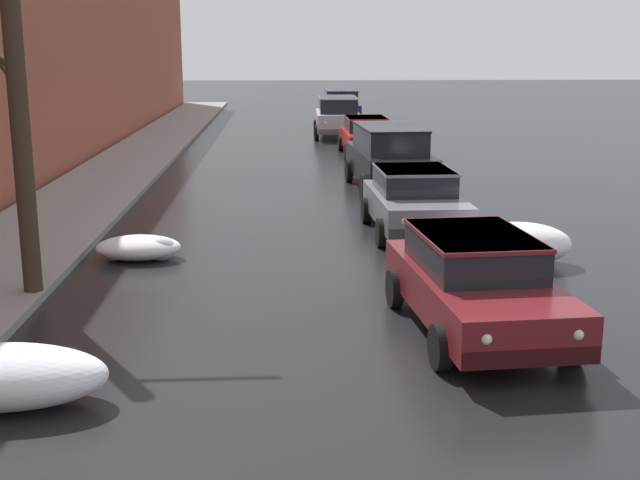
# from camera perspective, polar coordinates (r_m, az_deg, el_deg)

# --- Properties ---
(left_sidewalk_slab) EXTENTS (2.89, 80.00, 0.14)m
(left_sidewalk_slab) POSITION_cam_1_polar(r_m,az_deg,el_deg) (21.02, -17.27, 1.75)
(left_sidewalk_slab) COLOR gray
(left_sidewalk_slab) RESTS_ON ground
(snow_bank_near_corner_left) EXTENTS (2.50, 1.19, 0.71)m
(snow_bank_near_corner_left) POSITION_cam_1_polar(r_m,az_deg,el_deg) (10.22, -21.10, -8.81)
(snow_bank_near_corner_left) COLOR white
(snow_bank_near_corner_left) RESTS_ON ground
(snow_bank_along_left_kerb) EXTENTS (2.08, 1.22, 0.82)m
(snow_bank_along_left_kerb) POSITION_cam_1_polar(r_m,az_deg,el_deg) (15.93, 13.30, -0.34)
(snow_bank_along_left_kerb) COLOR white
(snow_bank_along_left_kerb) RESTS_ON ground
(snow_bank_mid_block_left) EXTENTS (1.63, 1.06, 0.47)m
(snow_bank_mid_block_left) POSITION_cam_1_polar(r_m,az_deg,el_deg) (16.34, -12.34, -0.54)
(snow_bank_mid_block_left) COLOR white
(snow_bank_mid_block_left) RESTS_ON ground
(bare_tree_second_along_sidewalk) EXTENTS (2.65, 1.82, 6.89)m
(bare_tree_second_along_sidewalk) POSITION_cam_1_polar(r_m,az_deg,el_deg) (13.91, -20.11, 8.82)
(bare_tree_second_along_sidewalk) COLOR #382B1E
(bare_tree_second_along_sidewalk) RESTS_ON ground
(sedan_maroon_approaching_near_lane) EXTENTS (2.23, 4.42, 1.42)m
(sedan_maroon_approaching_near_lane) POSITION_cam_1_polar(r_m,az_deg,el_deg) (12.06, 10.65, -2.77)
(sedan_maroon_approaching_near_lane) COLOR maroon
(sedan_maroon_approaching_near_lane) RESTS_ON ground
(sedan_grey_parked_kerbside_close) EXTENTS (2.11, 3.98, 1.42)m
(sedan_grey_parked_kerbside_close) POSITION_cam_1_polar(r_m,az_deg,el_deg) (18.29, 6.53, 2.80)
(sedan_grey_parked_kerbside_close) COLOR slate
(sedan_grey_parked_kerbside_close) RESTS_ON ground
(suv_black_parked_kerbside_mid) EXTENTS (2.30, 4.92, 1.82)m
(suv_black_parked_kerbside_mid) POSITION_cam_1_polar(r_m,az_deg,el_deg) (23.86, 4.79, 5.84)
(suv_black_parked_kerbside_mid) COLOR black
(suv_black_parked_kerbside_mid) RESTS_ON ground
(sedan_red_parked_far_down_block) EXTENTS (1.95, 4.37, 1.42)m
(sedan_red_parked_far_down_block) POSITION_cam_1_polar(r_m,az_deg,el_deg) (31.56, 3.20, 7.23)
(sedan_red_parked_far_down_block) COLOR red
(sedan_red_parked_far_down_block) RESTS_ON ground
(suv_silver_queued_behind_truck) EXTENTS (2.18, 4.39, 1.82)m
(suv_silver_queued_behind_truck) POSITION_cam_1_polar(r_m,az_deg,el_deg) (37.74, 1.21, 8.58)
(suv_silver_queued_behind_truck) COLOR #B7B7BC
(suv_silver_queued_behind_truck) RESTS_ON ground
(suv_darkblue_at_far_intersection) EXTENTS (2.07, 4.37, 1.82)m
(suv_darkblue_at_far_intersection) POSITION_cam_1_polar(r_m,az_deg,el_deg) (43.64, 1.45, 9.20)
(suv_darkblue_at_far_intersection) COLOR navy
(suv_darkblue_at_far_intersection) RESTS_ON ground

